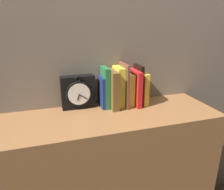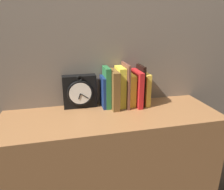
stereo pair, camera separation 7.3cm
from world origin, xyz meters
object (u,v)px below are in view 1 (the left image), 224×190
(clock, at_px, (78,92))
(book_slot1_green, at_px, (105,87))
(book_slot5_yellow, at_px, (128,89))
(book_slot6_red, at_px, (135,88))
(book_slot0_navy, at_px, (102,92))
(book_slot4_brown, at_px, (124,85))
(book_slot8_yellow, at_px, (142,88))
(book_slot7_black, at_px, (138,84))
(book_slot2_brown, at_px, (112,89))
(book_slot3_yellow, at_px, (119,87))

(clock, bearing_deg, book_slot1_green, -8.71)
(book_slot1_green, bearing_deg, book_slot5_yellow, -1.15)
(book_slot1_green, relative_size, book_slot6_red, 1.12)
(book_slot0_navy, bearing_deg, book_slot4_brown, -7.70)
(book_slot8_yellow, bearing_deg, book_slot4_brown, -176.65)
(book_slot7_black, bearing_deg, book_slot2_brown, -173.65)
(book_slot3_yellow, xyz_separation_m, book_slot8_yellow, (0.15, -0.00, -0.02))
(clock, xyz_separation_m, book_slot1_green, (0.15, -0.02, 0.02))
(book_slot2_brown, relative_size, book_slot8_yellow, 1.14)
(book_slot2_brown, xyz_separation_m, book_slot3_yellow, (0.04, 0.02, 0.01))
(book_slot3_yellow, relative_size, book_slot7_black, 0.99)
(book_slot1_green, height_order, book_slot3_yellow, book_slot1_green)
(book_slot1_green, bearing_deg, book_slot2_brown, -29.99)
(book_slot8_yellow, bearing_deg, book_slot5_yellow, 175.89)
(book_slot3_yellow, relative_size, book_slot6_red, 1.11)
(book_slot0_navy, xyz_separation_m, book_slot4_brown, (0.13, -0.02, 0.04))
(book_slot4_brown, height_order, book_slot8_yellow, book_slot4_brown)
(book_slot0_navy, height_order, book_slot6_red, book_slot6_red)
(book_slot2_brown, bearing_deg, book_slot4_brown, 3.21)
(book_slot3_yellow, xyz_separation_m, book_slot6_red, (0.10, -0.02, -0.01))
(book_slot1_green, height_order, book_slot4_brown, book_slot4_brown)
(book_slot7_black, bearing_deg, book_slot6_red, -146.02)
(clock, distance_m, book_slot8_yellow, 0.38)
(book_slot3_yellow, distance_m, book_slot7_black, 0.13)
(clock, relative_size, book_slot1_green, 0.84)
(book_slot2_brown, relative_size, book_slot7_black, 0.93)
(book_slot3_yellow, height_order, book_slot8_yellow, book_slot3_yellow)
(book_slot0_navy, relative_size, book_slot5_yellow, 0.96)
(book_slot7_black, height_order, book_slot8_yellow, book_slot7_black)
(book_slot5_yellow, height_order, book_slot7_black, book_slot7_black)
(book_slot1_green, xyz_separation_m, book_slot5_yellow, (0.14, -0.00, -0.02))
(book_slot3_yellow, relative_size, book_slot5_yellow, 1.24)
(book_slot8_yellow, bearing_deg, book_slot1_green, 177.69)
(clock, distance_m, book_slot5_yellow, 0.29)
(clock, xyz_separation_m, book_slot8_yellow, (0.38, -0.03, 0.00))
(book_slot6_red, bearing_deg, book_slot0_navy, 173.89)
(book_slot3_yellow, height_order, book_slot6_red, book_slot3_yellow)
(book_slot1_green, height_order, book_slot2_brown, book_slot1_green)
(book_slot4_brown, relative_size, book_slot6_red, 1.21)
(book_slot4_brown, bearing_deg, book_slot5_yellow, 23.25)
(book_slot3_yellow, height_order, book_slot7_black, book_slot7_black)
(book_slot5_yellow, relative_size, book_slot7_black, 0.80)
(book_slot6_red, bearing_deg, book_slot5_yellow, 155.25)
(book_slot3_yellow, bearing_deg, clock, 173.05)
(clock, distance_m, book_slot1_green, 0.16)
(book_slot8_yellow, bearing_deg, book_slot7_black, 163.05)
(book_slot8_yellow, bearing_deg, book_slot2_brown, -176.70)
(book_slot2_brown, height_order, book_slot3_yellow, book_slot3_yellow)
(book_slot3_yellow, bearing_deg, book_slot2_brown, -160.17)
(book_slot2_brown, relative_size, book_slot4_brown, 0.86)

